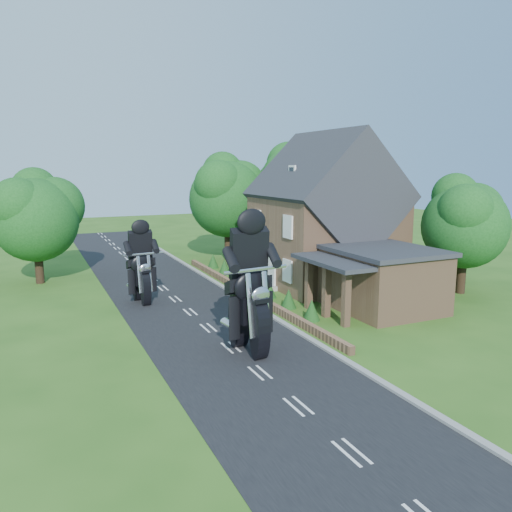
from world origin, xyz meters
name	(u,v)px	position (x,y,z in m)	size (l,w,h in m)	color
ground	(208,328)	(0.00, 0.00, 0.00)	(120.00, 120.00, 0.00)	#2C5417
road	(208,328)	(0.00, 0.00, 0.01)	(7.00, 80.00, 0.02)	black
kerb	(274,318)	(3.65, 0.00, 0.06)	(0.30, 80.00, 0.12)	gray
garden_wall	(247,292)	(4.30, 5.00, 0.20)	(0.30, 22.00, 0.40)	#906749
house	(325,220)	(10.49, 6.00, 4.34)	(9.54, 8.64, 10.24)	#906749
annex	(381,278)	(9.87, -0.80, 1.77)	(7.05, 5.94, 3.44)	#906749
tree_annex_side	(468,218)	(17.13, 0.10, 4.69)	(5.64, 5.20, 7.48)	black
tree_house_right	(376,202)	(16.65, 8.62, 5.19)	(6.51, 6.00, 8.40)	black
tree_behind_house	(299,186)	(14.18, 16.14, 6.23)	(7.81, 7.20, 10.08)	black
tree_behind_left	(231,192)	(8.16, 17.13, 5.73)	(6.94, 6.40, 9.16)	black
tree_far_road	(41,212)	(-6.86, 14.11, 4.84)	(6.08, 5.60, 7.84)	black
shrub_a	(312,310)	(5.30, -1.00, 0.55)	(0.90, 0.90, 1.10)	#123A12
shrub_b	(289,299)	(5.30, 1.50, 0.55)	(0.90, 0.90, 1.10)	#123A12
shrub_c	(269,289)	(5.30, 4.00, 0.55)	(0.90, 0.90, 1.10)	#123A12
shrub_d	(237,273)	(5.30, 9.00, 0.55)	(0.90, 0.90, 1.10)	#123A12
shrub_e	(224,267)	(5.30, 11.50, 0.55)	(0.90, 0.90, 1.10)	#123A12
shrub_f	(213,261)	(5.30, 14.00, 0.55)	(0.90, 0.90, 1.10)	#123A12
motorcycle_lead	(249,332)	(0.47, -3.92, 0.92)	(0.50, 1.99, 1.85)	black
motorcycle_follow	(142,291)	(-1.97, 5.94, 0.73)	(0.40, 1.58, 1.47)	black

